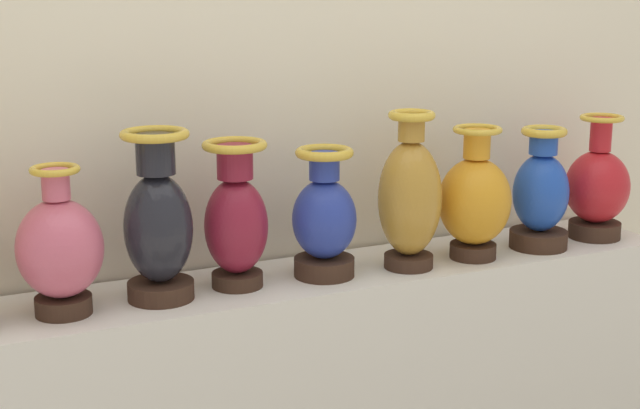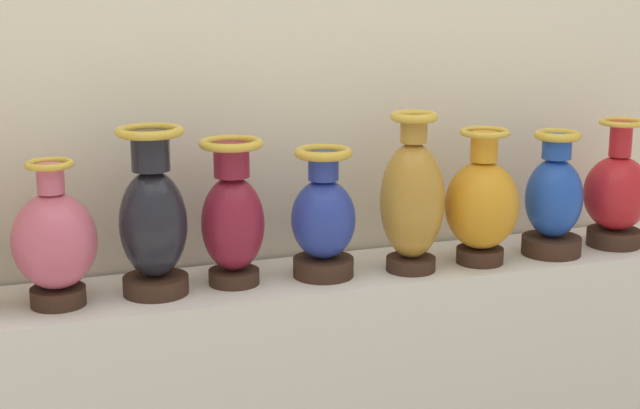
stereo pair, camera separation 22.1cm
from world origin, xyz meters
TOP-DOWN VIEW (x-y plane):
  - back_wall at (0.01, 0.21)m, footprint 3.11×0.14m
  - vase_rose at (-0.60, -0.02)m, footprint 0.18×0.18m
  - vase_onyx at (-0.39, -0.02)m, footprint 0.15×0.15m
  - vase_burgundy at (-0.21, -0.01)m, footprint 0.14×0.14m
  - vase_cobalt at (-0.00, -0.02)m, footprint 0.15×0.15m
  - vase_ochre at (0.21, -0.05)m, footprint 0.15×0.15m
  - vase_amber at (0.39, -0.05)m, footprint 0.18×0.18m
  - vase_sapphire at (0.60, -0.04)m, footprint 0.15×0.15m
  - vase_crimson at (0.80, -0.03)m, footprint 0.17×0.17m

SIDE VIEW (x-z plane):
  - vase_crimson at x=0.80m, z-range 0.94..1.27m
  - vase_cobalt at x=0.00m, z-range 0.96..1.26m
  - vase_sapphire at x=0.60m, z-range 0.95..1.26m
  - vase_rose at x=-0.60m, z-range 0.95..1.27m
  - vase_amber at x=0.39m, z-range 0.95..1.28m
  - vase_burgundy at x=-0.21m, z-range 0.96..1.29m
  - vase_onyx at x=-0.39m, z-range 0.95..1.32m
  - vase_ochre at x=0.21m, z-range 0.96..1.33m
  - back_wall at x=0.01m, z-range 0.03..2.74m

